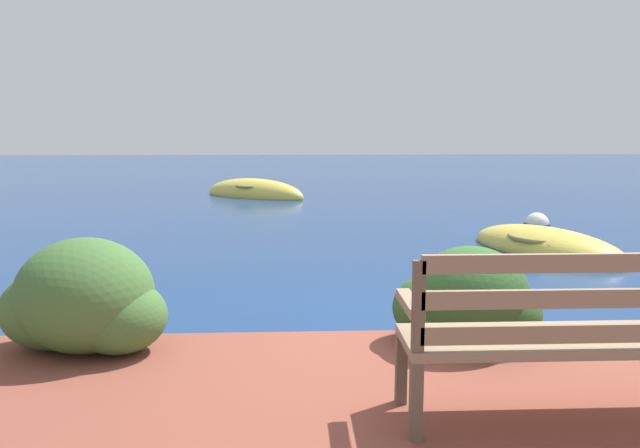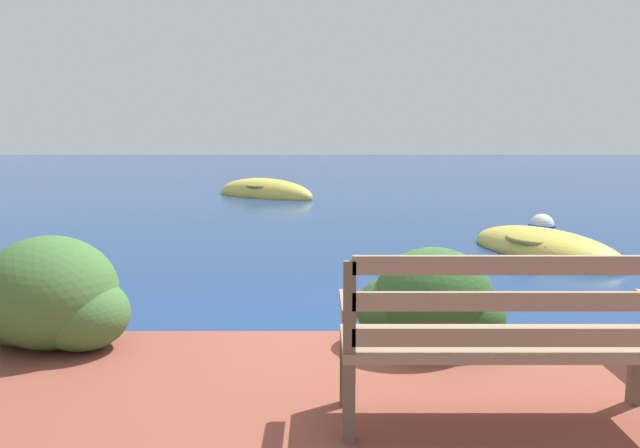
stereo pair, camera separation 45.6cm
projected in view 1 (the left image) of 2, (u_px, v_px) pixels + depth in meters
ground_plane at (443, 357)px, 4.79m from camera, size 80.00×80.00×0.00m
park_bench at (567, 332)px, 3.18m from camera, size 1.67×0.48×0.93m
hedge_clump_far_left at (84, 302)px, 4.25m from camera, size 1.16×0.84×0.79m
hedge_clump_left at (468, 302)px, 4.40m from camera, size 1.03×0.75×0.70m
rowboat_nearest at (545, 248)px, 8.92m from camera, size 2.06×2.82×0.62m
rowboat_mid at (254, 194)px, 16.30m from camera, size 3.06×2.60×0.84m
mooring_buoy at (537, 224)px, 11.06m from camera, size 0.46×0.46×0.42m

